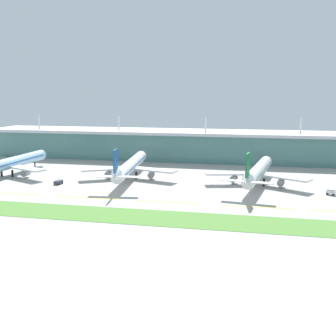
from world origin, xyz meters
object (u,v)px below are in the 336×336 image
Objects in this scene: baggage_cart at (331,192)px; pushback_tug at (58,182)px; airliner_near_middle at (130,166)px; airliner_far_middle at (258,171)px; airliner_nearest at (8,164)px.

pushback_tug is (-121.77, -4.50, -0.16)m from baggage_cart.
airliner_far_middle is (62.27, -2.11, -0.01)m from airliner_near_middle.
baggage_cart is at bearing -9.37° from airliner_near_middle.
airliner_nearest reaches higher than pushback_tug.
baggage_cart reaches higher than pushback_tug.
pushback_tug is at bearing -169.08° from airliner_far_middle.
airliner_far_middle is 93.38m from pushback_tug.
airliner_near_middle is at bearing 170.63° from baggage_cart.
airliner_near_middle and airliner_far_middle have the same top height.
pushback_tug is (-91.54, -17.66, -5.35)m from airliner_far_middle.
pushback_tug is at bearing -145.96° from airliner_near_middle.
airliner_nearest is 1.08× the size of airliner_far_middle.
airliner_nearest and airliner_near_middle have the same top height.
airliner_nearest is at bearing -177.65° from airliner_far_middle.
airliner_far_middle is at bearing -1.94° from airliner_near_middle.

